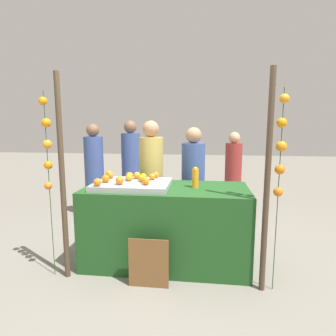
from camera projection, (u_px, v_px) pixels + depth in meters
ground_plane at (166, 261)px, 3.43m from camera, size 24.00×24.00×0.00m
stall_counter at (166, 225)px, 3.36m from camera, size 1.87×0.86×0.91m
orange_tray at (133, 184)px, 3.29m from camera, size 0.85×0.66×0.06m
orange_0 at (152, 177)px, 3.40m from camera, size 0.08×0.08×0.08m
orange_1 at (137, 175)px, 3.47m from camera, size 0.08×0.08×0.08m
orange_2 at (106, 179)px, 3.26m from camera, size 0.09×0.09×0.09m
orange_3 at (97, 182)px, 3.06m from camera, size 0.08×0.08×0.08m
orange_4 at (120, 180)px, 3.14m from camera, size 0.09×0.09×0.09m
orange_5 at (143, 177)px, 3.37m from camera, size 0.08×0.08×0.08m
orange_6 at (109, 174)px, 3.57m from camera, size 0.09×0.09×0.09m
orange_7 at (146, 181)px, 3.12m from camera, size 0.08×0.08×0.08m
orange_8 at (156, 175)px, 3.52m from camera, size 0.08×0.08×0.08m
orange_9 at (111, 175)px, 3.50m from camera, size 0.07×0.07×0.07m
orange_10 at (144, 180)px, 3.22m from camera, size 0.07×0.07×0.07m
orange_11 at (129, 178)px, 3.34m from camera, size 0.08×0.08×0.08m
orange_12 at (141, 178)px, 3.31m from camera, size 0.07×0.07×0.07m
orange_13 at (130, 176)px, 3.42m from camera, size 0.09×0.09×0.09m
juice_bottle at (195, 178)px, 3.25m from camera, size 0.08×0.08×0.23m
chalkboard_sign at (149, 264)px, 2.85m from camera, size 0.41×0.03×0.52m
vendor_left at (151, 185)px, 4.02m from camera, size 0.34×0.34×1.68m
vendor_right at (193, 189)px, 3.95m from camera, size 0.32×0.32×1.59m
crowd_person_0 at (233, 176)px, 5.18m from camera, size 0.30×0.30×1.49m
crowd_person_1 at (131, 171)px, 5.21m from camera, size 0.34×0.34×1.69m
crowd_person_2 at (94, 174)px, 4.99m from camera, size 0.33×0.33×1.64m
canopy_post_left at (62, 179)px, 2.93m from camera, size 0.06×0.06×2.14m
canopy_post_right at (267, 184)px, 2.68m from camera, size 0.06×0.06×2.14m
garland_strand_left at (47, 144)px, 2.91m from camera, size 0.10×0.11×1.96m
garland_strand_right at (281, 149)px, 2.63m from camera, size 0.11×0.11×1.96m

